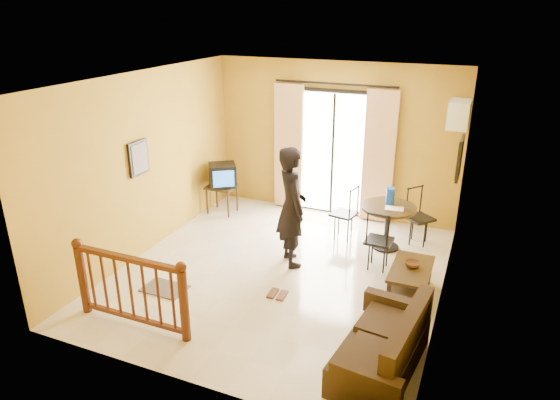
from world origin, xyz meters
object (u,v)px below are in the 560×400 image
at_px(dining_table, 388,215).
at_px(standing_person, 292,207).
at_px(coffee_table, 411,277).
at_px(television, 223,175).
at_px(sofa, 385,349).

relative_size(dining_table, standing_person, 0.48).
bearing_deg(dining_table, coffee_table, -65.43).
xyz_separation_m(dining_table, coffee_table, (0.59, -1.28, -0.30)).
relative_size(television, dining_table, 0.73).
xyz_separation_m(coffee_table, standing_person, (-1.82, 0.23, 0.64)).
xyz_separation_m(television, dining_table, (3.13, -0.26, -0.17)).
relative_size(sofa, standing_person, 0.88).
relative_size(dining_table, sofa, 0.54).
xyz_separation_m(sofa, standing_person, (-1.82, 1.86, 0.64)).
distance_m(dining_table, standing_person, 1.66).
bearing_deg(standing_person, sofa, -173.71).
xyz_separation_m(dining_table, sofa, (0.58, -2.92, -0.30)).
height_order(sofa, standing_person, standing_person).
height_order(coffee_table, sofa, sofa).
xyz_separation_m(coffee_table, sofa, (-0.00, -1.64, -0.00)).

